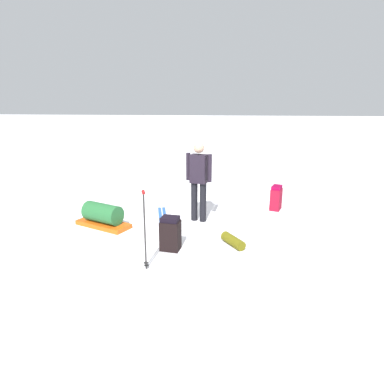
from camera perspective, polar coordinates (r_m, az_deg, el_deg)
The scene contains 8 objects.
ground_plane at distance 7.51m, azimuth 0.00°, elevation -5.15°, with size 80.00×80.00×0.00m, color white.
skier_standing at distance 7.43m, azimuth 1.10°, elevation 2.31°, with size 0.31×0.55×1.70m.
ski_pair_near at distance 7.69m, azimuth -4.70°, elevation -4.62°, with size 1.81×0.53×0.05m.
backpack_large_dark at distance 8.57m, azimuth 13.46°, elevation -0.94°, with size 0.40×0.33×0.58m.
backpack_bright at distance 6.22m, azimuth -3.51°, elevation -6.75°, with size 0.32×0.37×0.61m.
ski_poles_planted_near at distance 5.48m, azimuth -7.67°, elevation -5.45°, with size 0.15×0.09×1.27m.
gear_sled at distance 7.53m, azimuth -14.23°, elevation -3.78°, with size 0.91×1.25×0.49m.
sleeping_mat_rolled at distance 6.49m, azimuth 6.64°, elevation -7.86°, with size 0.18×0.18×0.55m, color #605B11.
Camera 1 is at (-7.01, -0.58, 2.65)m, focal length 32.95 mm.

